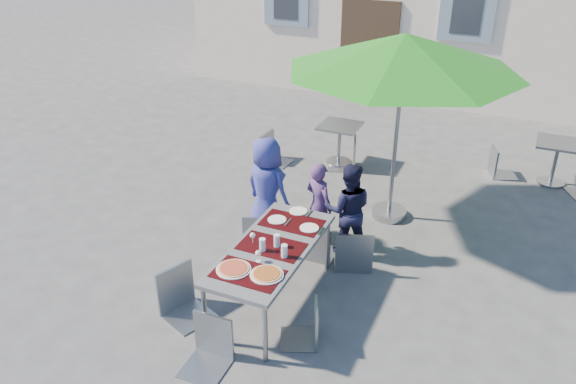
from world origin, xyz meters
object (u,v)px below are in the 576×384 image
at_px(child_0, 267,188).
at_px(chair_1, 318,221).
at_px(child_1, 319,205).
at_px(chair_2, 355,226).
at_px(chair_4, 308,302).
at_px(chair_0, 258,211).
at_px(pizza_near_left, 234,269).
at_px(bg_chair_l_0, 272,130).
at_px(pizza_near_right, 267,274).
at_px(chair_3, 178,266).
at_px(child_2, 348,210).
at_px(chair_5, 207,317).
at_px(cafe_table_1, 556,156).
at_px(bg_chair_r_0, 349,135).
at_px(patio_umbrella, 404,53).
at_px(bg_chair_l_1, 502,145).
at_px(dining_table, 272,251).
at_px(cafe_table_0, 339,138).

distance_m(child_0, chair_1, 0.89).
xyz_separation_m(child_1, chair_2, (0.60, -0.34, 0.02)).
bearing_deg(chair_4, chair_0, 131.82).
bearing_deg(pizza_near_left, bg_chair_l_0, 110.33).
height_order(pizza_near_right, child_0, child_0).
relative_size(chair_3, chair_4, 1.22).
relative_size(child_2, chair_5, 1.30).
distance_m(child_2, cafe_table_1, 4.04).
bearing_deg(chair_1, chair_0, -178.62).
relative_size(child_0, cafe_table_1, 1.96).
xyz_separation_m(chair_0, chair_5, (0.53, -2.12, 0.05)).
bearing_deg(bg_chair_l_0, chair_2, -47.42).
xyz_separation_m(pizza_near_right, chair_3, (-1.02, -0.07, -0.15)).
distance_m(child_0, chair_3, 1.89).
bearing_deg(bg_chair_r_0, chair_2, -70.05).
distance_m(chair_2, chair_4, 1.44).
xyz_separation_m(pizza_near_right, bg_chair_l_0, (-1.86, 4.02, -0.19)).
xyz_separation_m(child_0, cafe_table_1, (3.51, 3.27, -0.22)).
bearing_deg(chair_5, cafe_table_1, 62.33).
bearing_deg(patio_umbrella, bg_chair_l_1, 58.14).
distance_m(chair_1, chair_5, 2.16).
bearing_deg(chair_1, chair_3, -121.26).
height_order(chair_4, bg_chair_l_1, bg_chair_l_1).
height_order(pizza_near_left, chair_4, chair_4).
bearing_deg(chair_1, dining_table, -97.81).
relative_size(dining_table, patio_umbrella, 0.60).
height_order(child_0, chair_2, child_0).
bearing_deg(bg_chair_l_1, child_1, -121.68).
bearing_deg(chair_0, child_1, 25.51).
distance_m(child_0, cafe_table_0, 2.63).
xyz_separation_m(child_0, chair_0, (0.00, -0.29, -0.19)).
distance_m(cafe_table_0, bg_chair_l_1, 2.66).
bearing_deg(bg_chair_r_0, dining_table, -84.25).
xyz_separation_m(pizza_near_left, pizza_near_right, (0.35, 0.05, -0.00)).
xyz_separation_m(chair_1, cafe_table_0, (-0.73, 2.89, -0.08)).
relative_size(chair_0, patio_umbrella, 0.29).
bearing_deg(cafe_table_1, chair_2, -121.52).
distance_m(chair_5, bg_chair_l_0, 4.86).
bearing_deg(chair_4, bg_chair_r_0, 103.12).
relative_size(child_1, chair_3, 1.12).
xyz_separation_m(chair_2, cafe_table_1, (2.19, 3.57, -0.13)).
distance_m(dining_table, chair_4, 0.77).
xyz_separation_m(chair_2, bg_chair_l_1, (1.37, 3.54, -0.07)).
relative_size(bg_chair_l_0, bg_chair_l_1, 1.07).
distance_m(pizza_near_right, cafe_table_0, 4.51).
xyz_separation_m(pizza_near_right, bg_chair_r_0, (-0.57, 4.31, -0.17)).
relative_size(child_1, chair_5, 1.22).
distance_m(pizza_near_right, chair_1, 1.55).
bearing_deg(patio_umbrella, bg_chair_l_0, 156.10).
xyz_separation_m(pizza_near_right, child_0, (-0.88, 1.81, -0.06)).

